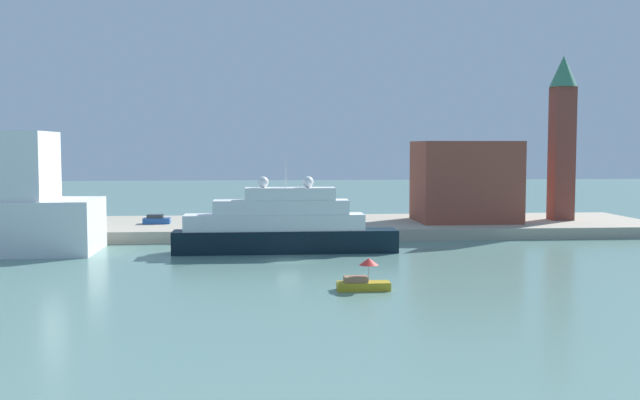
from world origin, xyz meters
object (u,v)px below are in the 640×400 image
object	(u,v)px
harbor_building	(465,181)
person_figure	(189,223)
mooring_bollard	(303,226)
small_motorboat	(363,280)
large_yacht	(282,227)
parked_car	(156,220)
bell_tower	(562,131)

from	to	relation	value
harbor_building	person_figure	xyz separation A→B (m)	(-40.10, -7.32, -5.18)
harbor_building	person_figure	bearing A→B (deg)	-169.65
harbor_building	mooring_bollard	world-z (taller)	harbor_building
small_motorboat	large_yacht	bearing A→B (deg)	104.86
harbor_building	person_figure	distance (m)	41.09
small_motorboat	person_figure	bearing A→B (deg)	117.13
large_yacht	small_motorboat	distance (m)	24.92
parked_car	person_figure	world-z (taller)	person_figure
parked_car	small_motorboat	bearing A→B (deg)	-61.28
bell_tower	parked_car	distance (m)	61.97
bell_tower	person_figure	world-z (taller)	bell_tower
person_figure	large_yacht	bearing A→B (deg)	-45.13
small_motorboat	bell_tower	bearing A→B (deg)	50.51
mooring_bollard	small_motorboat	bearing A→B (deg)	-84.43
person_figure	small_motorboat	bearing A→B (deg)	-62.87
small_motorboat	parked_car	size ratio (longest dim) A/B	1.22
parked_car	mooring_bollard	size ratio (longest dim) A/B	4.34
large_yacht	harbor_building	distance (m)	34.36
parked_car	person_figure	xyz separation A→B (m)	(5.37, -7.45, 0.20)
large_yacht	small_motorboat	world-z (taller)	large_yacht
small_motorboat	person_figure	size ratio (longest dim) A/B	2.75
person_figure	parked_car	bearing A→B (deg)	125.81
harbor_building	mooring_bollard	bearing A→B (deg)	-159.20
large_yacht	parked_car	distance (m)	26.44
large_yacht	small_motorboat	bearing A→B (deg)	-75.14
mooring_bollard	parked_car	bearing A→B (deg)	155.11
parked_car	person_figure	bearing A→B (deg)	-54.19
small_motorboat	harbor_building	size ratio (longest dim) A/B	0.32
harbor_building	mooring_bollard	distance (m)	27.15
small_motorboat	harbor_building	distance (m)	49.06
large_yacht	person_figure	xyz separation A→B (m)	(-12.21, 12.27, -0.76)
large_yacht	person_figure	size ratio (longest dim) A/B	15.74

